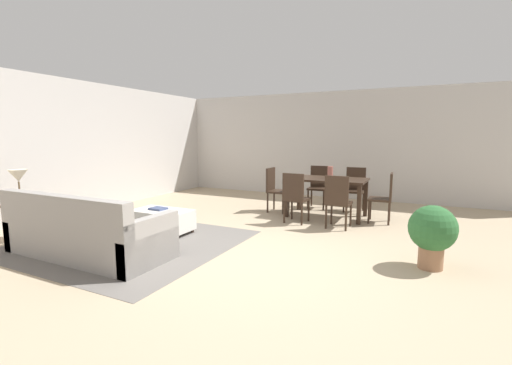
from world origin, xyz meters
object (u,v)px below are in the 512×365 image
object	(u,v)px
dining_chair_far_right	(355,187)
dining_chair_head_east	(385,195)
couch	(86,234)
dining_chair_near_left	(295,195)
dining_table	(327,183)
potted_plant	(432,231)
dining_chair_far_left	(318,184)
dining_chair_near_right	(338,199)
book_on_ottoman	(158,209)
side_table	(21,212)
vase_centerpiece	(330,172)
table_lamp	(18,177)
dining_chair_head_west	(275,187)
ottoman_table	(162,220)

from	to	relation	value
dining_chair_far_right	dining_chair_head_east	size ratio (longest dim) A/B	1.00
couch	dining_chair_near_left	size ratio (longest dim) A/B	2.47
dining_table	potted_plant	world-z (taller)	potted_plant
dining_chair_far_left	dining_chair_head_east	bearing A→B (deg)	-29.52
dining_chair_near_left	dining_chair_head_east	size ratio (longest dim) A/B	1.00
potted_plant	dining_chair_near_right	bearing A→B (deg)	137.58
potted_plant	dining_chair_far_right	bearing A→B (deg)	116.34
dining_chair_near_right	potted_plant	distance (m)	1.93
dining_chair_far_right	book_on_ottoman	world-z (taller)	dining_chair_far_right
dining_table	book_on_ottoman	world-z (taller)	dining_table
side_table	vase_centerpiece	world-z (taller)	vase_centerpiece
dining_chair_far_left	vase_centerpiece	bearing A→B (deg)	-60.78
dining_table	dining_chair_head_east	world-z (taller)	dining_chair_head_east
side_table	dining_chair_near_right	distance (m)	4.96
dining_table	vase_centerpiece	world-z (taller)	vase_centerpiece
dining_chair_near_right	side_table	bearing A→B (deg)	-145.68
couch	dining_chair_head_east	size ratio (longest dim) A/B	2.47
dining_chair_far_left	potted_plant	xyz separation A→B (m)	(2.24, -2.94, -0.07)
dining_table	book_on_ottoman	bearing A→B (deg)	-132.65
dining_chair_far_left	dining_chair_far_right	distance (m)	0.80
table_lamp	couch	bearing A→B (deg)	-0.92
dining_chair_head_east	side_table	bearing A→B (deg)	-143.04
book_on_ottoman	dining_chair_near_right	bearing A→B (deg)	30.69
table_lamp	dining_table	bearing A→B (deg)	44.48
side_table	book_on_ottoman	bearing A→B (deg)	39.83
dining_chair_far_right	vase_centerpiece	size ratio (longest dim) A/B	3.86
side_table	potted_plant	bearing A→B (deg)	15.13
table_lamp	dining_chair_near_right	distance (m)	4.98
book_on_ottoman	side_table	bearing A→B (deg)	-140.17
couch	dining_chair_near_right	world-z (taller)	dining_chair_near_right
dining_chair_head_east	vase_centerpiece	world-z (taller)	vase_centerpiece
dining_chair_far_right	dining_chair_head_west	size ratio (longest dim) A/B	1.00
couch	book_on_ottoman	bearing A→B (deg)	86.30
dining_table	potted_plant	size ratio (longest dim) A/B	1.96
vase_centerpiece	potted_plant	size ratio (longest dim) A/B	0.31
table_lamp	dining_chair_head_west	bearing A→B (deg)	54.22
dining_chair_near_right	ottoman_table	bearing A→B (deg)	-148.45
dining_chair_head_east	dining_chair_head_west	world-z (taller)	same
dining_table	vase_centerpiece	size ratio (longest dim) A/B	6.31
dining_chair_near_left	dining_chair_head_east	world-z (taller)	same
table_lamp	dining_chair_near_left	world-z (taller)	table_lamp
couch	dining_chair_far_left	bearing A→B (deg)	67.40
dining_chair_near_right	dining_table	bearing A→B (deg)	116.61
dining_chair_head_east	dining_chair_far_left	bearing A→B (deg)	150.48
table_lamp	dining_chair_near_right	size ratio (longest dim) A/B	0.57
table_lamp	dining_chair_head_west	world-z (taller)	table_lamp
side_table	book_on_ottoman	world-z (taller)	side_table
table_lamp	book_on_ottoman	distance (m)	2.06
dining_chair_far_right	ottoman_table	bearing A→B (deg)	-128.46
dining_chair_far_right	book_on_ottoman	xyz separation A→B (m)	(-2.57, -3.13, -0.12)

